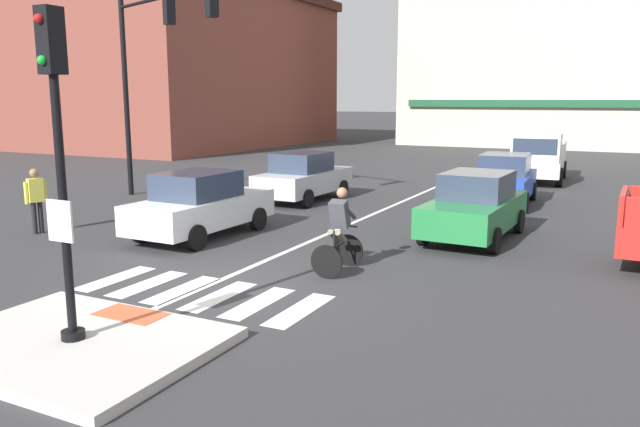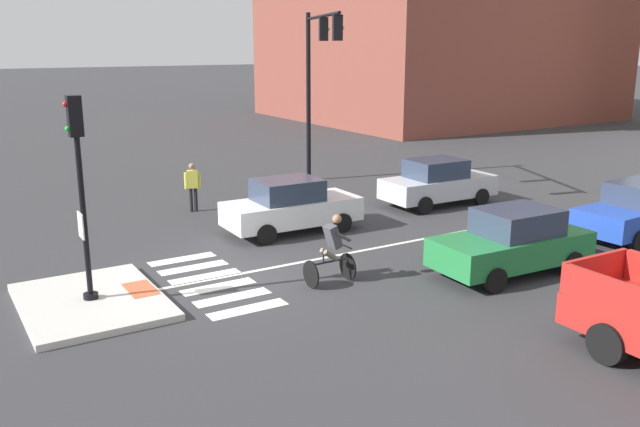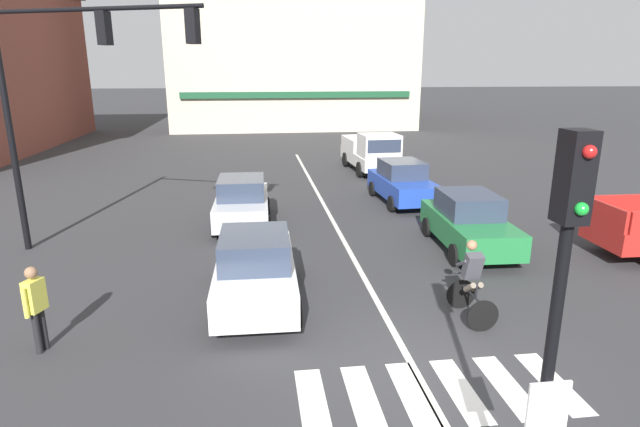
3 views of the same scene
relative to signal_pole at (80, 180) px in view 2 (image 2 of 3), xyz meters
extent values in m
plane|color=#333335|center=(0.00, 3.48, -2.80)|extent=(300.00, 300.00, 0.00)
cube|color=beige|center=(0.00, 0.01, -2.73)|extent=(3.82, 2.90, 0.15)
cube|color=#DB5B38|center=(0.00, 1.11, -2.65)|extent=(1.10, 0.60, 0.01)
cylinder|color=black|center=(0.00, 0.01, -2.59)|extent=(0.32, 0.32, 0.12)
cylinder|color=black|center=(0.00, 0.01, -0.81)|extent=(0.12, 0.12, 3.44)
cube|color=white|center=(0.00, -0.07, -0.99)|extent=(0.44, 0.03, 0.56)
cube|color=black|center=(0.00, 0.01, 1.33)|extent=(0.24, 0.28, 0.84)
sphere|color=red|center=(0.00, -0.15, 1.58)|extent=(0.12, 0.12, 0.12)
sphere|color=green|center=(0.00, -0.15, 1.08)|extent=(0.12, 0.12, 0.12)
cube|color=silver|center=(-2.02, 2.83, -2.80)|extent=(0.44, 1.80, 0.01)
cube|color=silver|center=(-1.21, 2.83, -2.80)|extent=(0.44, 1.80, 0.01)
cube|color=silver|center=(-0.40, 2.83, -2.80)|extent=(0.44, 1.80, 0.01)
cube|color=silver|center=(0.40, 2.83, -2.80)|extent=(0.44, 1.80, 0.01)
cube|color=silver|center=(1.21, 2.83, -2.80)|extent=(0.44, 1.80, 0.01)
cube|color=silver|center=(2.02, 2.83, -2.80)|extent=(0.44, 1.80, 0.01)
cube|color=silver|center=(-0.15, 13.48, -2.80)|extent=(0.14, 28.00, 0.01)
cylinder|color=black|center=(-9.44, 11.11, 0.57)|extent=(0.18, 0.18, 6.74)
cylinder|color=black|center=(-6.65, 10.03, 3.69)|extent=(5.62, 2.25, 0.11)
cube|color=black|center=(-6.37, 9.93, 3.24)|extent=(0.35, 0.37, 0.80)
sphere|color=gold|center=(-6.31, 10.08, 3.24)|extent=(0.12, 0.12, 0.12)
cube|color=black|center=(-4.13, 9.07, 3.24)|extent=(0.35, 0.37, 0.80)
sphere|color=gold|center=(-4.07, 9.23, 3.24)|extent=(0.12, 0.12, 0.12)
cube|color=brown|center=(-25.99, 32.19, 2.45)|extent=(19.48, 21.47, 10.51)
cube|color=#237A3D|center=(3.30, 9.42, -2.15)|extent=(1.87, 4.17, 0.70)
cube|color=#2D384C|center=(3.31, 9.57, -1.48)|extent=(1.56, 1.96, 0.64)
cylinder|color=black|center=(4.08, 8.12, -2.50)|extent=(0.21, 0.61, 0.60)
cylinder|color=black|center=(2.42, 8.19, -2.50)|extent=(0.21, 0.61, 0.60)
cylinder|color=black|center=(4.19, 10.66, -2.50)|extent=(0.21, 0.61, 0.60)
cylinder|color=black|center=(2.53, 10.73, -2.50)|extent=(0.21, 0.61, 0.60)
cube|color=white|center=(-2.86, 6.65, -2.15)|extent=(1.79, 4.13, 0.70)
cube|color=#2D384C|center=(-2.86, 6.50, -1.48)|extent=(1.52, 1.93, 0.64)
cylinder|color=black|center=(-3.66, 7.93, -2.50)|extent=(0.19, 0.60, 0.60)
cylinder|color=black|center=(-2.00, 7.90, -2.50)|extent=(0.19, 0.60, 0.60)
cylinder|color=black|center=(-3.72, 5.39, -2.50)|extent=(0.19, 0.60, 0.60)
cylinder|color=black|center=(-2.05, 5.36, -2.50)|extent=(0.19, 0.60, 0.60)
cube|color=silver|center=(-3.24, 12.78, -2.15)|extent=(1.79, 4.14, 0.70)
cube|color=#2D384C|center=(-3.24, 12.63, -1.48)|extent=(1.52, 1.93, 0.64)
cylinder|color=black|center=(-4.04, 14.06, -2.50)|extent=(0.19, 0.60, 0.60)
cylinder|color=black|center=(-2.38, 14.03, -2.50)|extent=(0.19, 0.60, 0.60)
cylinder|color=black|center=(-4.10, 11.52, -2.50)|extent=(0.19, 0.60, 0.60)
cylinder|color=black|center=(-2.44, 11.49, -2.50)|extent=(0.19, 0.60, 0.60)
cube|color=#2347B7|center=(2.95, 15.01, -2.15)|extent=(1.91, 4.18, 0.70)
cylinder|color=black|center=(3.85, 13.78, -2.50)|extent=(0.21, 0.61, 0.60)
cylinder|color=black|center=(2.19, 13.70, -2.50)|extent=(0.21, 0.61, 0.60)
cylinder|color=black|center=(2.06, 16.24, -2.50)|extent=(0.21, 0.61, 0.60)
cube|color=red|center=(8.04, 7.25, -1.52)|extent=(2.81, 0.17, 0.60)
cube|color=red|center=(6.58, 8.17, -1.52)|extent=(0.13, 1.80, 0.60)
cylinder|color=black|center=(7.66, 7.24, -2.42)|extent=(0.76, 0.25, 0.76)
cylinder|color=black|center=(1.58, 5.72, -2.47)|extent=(0.66, 0.05, 0.66)
cylinder|color=black|center=(1.60, 4.67, -2.47)|extent=(0.66, 0.05, 0.66)
cylinder|color=black|center=(1.59, 5.20, -2.25)|extent=(0.07, 0.89, 0.05)
cylinder|color=black|center=(1.59, 5.02, -2.07)|extent=(0.04, 0.04, 0.30)
cylinder|color=black|center=(1.58, 5.67, -1.95)|extent=(0.44, 0.04, 0.04)
cylinder|color=#6B6051|center=(1.51, 5.18, -2.07)|extent=(0.13, 0.40, 0.33)
cylinder|color=#6B6051|center=(1.67, 5.18, -2.07)|extent=(0.13, 0.40, 0.33)
cube|color=#3F3F47|center=(1.59, 5.28, -1.64)|extent=(0.35, 0.39, 0.60)
sphere|color=#936B4C|center=(1.58, 5.40, -1.23)|extent=(0.22, 0.22, 0.22)
cylinder|color=#3F3F47|center=(1.42, 5.45, -1.64)|extent=(0.09, 0.46, 0.31)
cylinder|color=#3F3F47|center=(1.74, 5.46, -1.64)|extent=(0.09, 0.46, 0.31)
cylinder|color=black|center=(-6.86, 4.94, -2.39)|extent=(0.12, 0.12, 0.82)
cylinder|color=black|center=(-6.80, 5.09, -2.39)|extent=(0.12, 0.12, 0.82)
cube|color=#DBD64C|center=(-6.83, 5.02, -1.68)|extent=(0.33, 0.41, 0.60)
cylinder|color=#DBD64C|center=(-6.91, 4.80, -1.73)|extent=(0.09, 0.09, 0.56)
cylinder|color=#DBD64C|center=(-6.75, 5.23, -1.73)|extent=(0.09, 0.09, 0.56)
sphere|color=#936B4C|center=(-6.83, 5.02, -1.24)|extent=(0.22, 0.22, 0.22)
camera|label=1|loc=(6.71, -5.73, 0.60)|focal=35.03mm
camera|label=2|loc=(14.42, -2.90, 2.79)|focal=37.77mm
camera|label=3|loc=(-2.82, -4.15, 2.24)|focal=28.95mm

